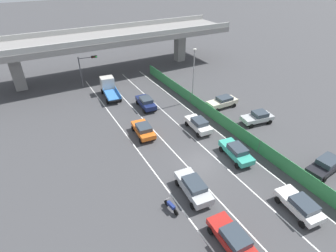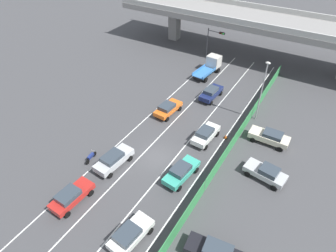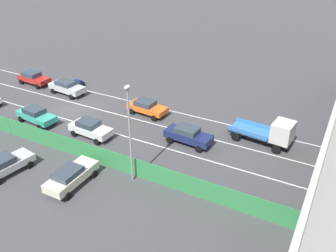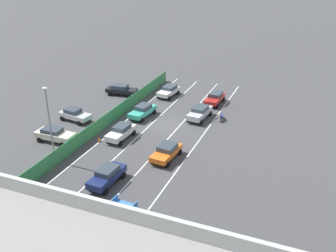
{
  "view_description": "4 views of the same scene",
  "coord_description": "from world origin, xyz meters",
  "px_view_note": "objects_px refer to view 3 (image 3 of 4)",
  "views": [
    {
      "loc": [
        -14.26,
        -18.17,
        18.98
      ],
      "look_at": [
        -1.35,
        5.24,
        2.24
      ],
      "focal_mm": 28.71,
      "sensor_mm": 36.0,
      "label": 1
    },
    {
      "loc": [
        13.43,
        -19.88,
        23.71
      ],
      "look_at": [
        -0.91,
        3.91,
        1.59
      ],
      "focal_mm": 31.58,
      "sensor_mm": 36.0,
      "label": 2
    },
    {
      "loc": [
        26.66,
        26.65,
        18.12
      ],
      "look_at": [
        -0.68,
        11.98,
        0.87
      ],
      "focal_mm": 38.85,
      "sensor_mm": 36.0,
      "label": 3
    },
    {
      "loc": [
        -17.03,
        41.06,
        20.56
      ],
      "look_at": [
        -1.63,
        3.24,
        1.5
      ],
      "focal_mm": 41.36,
      "sensor_mm": 36.0,
      "label": 4
    }
  ],
  "objects_px": {
    "car_taxi_teal": "(36,115)",
    "traffic_cone": "(91,148)",
    "car_sedan_navy": "(188,135)",
    "flatbed_truck_blue": "(273,133)",
    "car_hatchback_white": "(90,128)",
    "street_lamp": "(130,127)",
    "car_taxi_orange": "(147,107)",
    "parked_wagon_silver": "(6,164)",
    "car_sedan_silver": "(67,87)",
    "parked_sedan_cream": "(71,176)",
    "car_sedan_red": "(33,78)",
    "motorcycle": "(78,82)"
  },
  "relations": [
    {
      "from": "flatbed_truck_blue",
      "to": "traffic_cone",
      "type": "bearing_deg",
      "value": -58.83
    },
    {
      "from": "motorcycle",
      "to": "car_taxi_teal",
      "type": "bearing_deg",
      "value": 16.42
    },
    {
      "from": "car_sedan_navy",
      "to": "parked_wagon_silver",
      "type": "height_order",
      "value": "car_sedan_navy"
    },
    {
      "from": "car_taxi_teal",
      "to": "traffic_cone",
      "type": "xyz_separation_m",
      "value": [
        1.59,
        8.37,
        -0.63
      ]
    },
    {
      "from": "car_taxi_teal",
      "to": "parked_sedan_cream",
      "type": "relative_size",
      "value": 1.02
    },
    {
      "from": "car_sedan_navy",
      "to": "flatbed_truck_blue",
      "type": "xyz_separation_m",
      "value": [
        -3.31,
        7.02,
        0.44
      ]
    },
    {
      "from": "car_taxi_orange",
      "to": "traffic_cone",
      "type": "distance_m",
      "value": 8.75
    },
    {
      "from": "parked_wagon_silver",
      "to": "parked_sedan_cream",
      "type": "relative_size",
      "value": 0.97
    },
    {
      "from": "car_taxi_orange",
      "to": "car_sedan_navy",
      "type": "xyz_separation_m",
      "value": [
        3.38,
        6.54,
        0.05
      ]
    },
    {
      "from": "parked_sedan_cream",
      "to": "car_sedan_silver",
      "type": "bearing_deg",
      "value": -137.07
    },
    {
      "from": "car_sedan_navy",
      "to": "parked_sedan_cream",
      "type": "relative_size",
      "value": 0.99
    },
    {
      "from": "street_lamp",
      "to": "car_sedan_navy",
      "type": "bearing_deg",
      "value": 168.04
    },
    {
      "from": "car_sedan_silver",
      "to": "parked_sedan_cream",
      "type": "distance_m",
      "value": 18.38
    },
    {
      "from": "flatbed_truck_blue",
      "to": "car_sedan_red",
      "type": "bearing_deg",
      "value": -90.85
    },
    {
      "from": "car_taxi_teal",
      "to": "street_lamp",
      "type": "xyz_separation_m",
      "value": [
        3.45,
        14.1,
        4.02
      ]
    },
    {
      "from": "flatbed_truck_blue",
      "to": "car_taxi_teal",
      "type": "bearing_deg",
      "value": -72.7
    },
    {
      "from": "car_taxi_orange",
      "to": "parked_wagon_silver",
      "type": "distance_m",
      "value": 15.43
    },
    {
      "from": "car_taxi_teal",
      "to": "parked_sedan_cream",
      "type": "xyz_separation_m",
      "value": [
        6.3,
        10.27,
        0.02
      ]
    },
    {
      "from": "car_taxi_teal",
      "to": "street_lamp",
      "type": "distance_m",
      "value": 15.06
    },
    {
      "from": "car_hatchback_white",
      "to": "flatbed_truck_blue",
      "type": "distance_m",
      "value": 17.23
    },
    {
      "from": "traffic_cone",
      "to": "motorcycle",
      "type": "bearing_deg",
      "value": -135.55
    },
    {
      "from": "car_hatchback_white",
      "to": "motorcycle",
      "type": "bearing_deg",
      "value": -134.5
    },
    {
      "from": "car_taxi_orange",
      "to": "car_taxi_teal",
      "type": "distance_m",
      "value": 11.54
    },
    {
      "from": "parked_wagon_silver",
      "to": "parked_sedan_cream",
      "type": "distance_m",
      "value": 5.98
    },
    {
      "from": "car_taxi_teal",
      "to": "parked_sedan_cream",
      "type": "height_order",
      "value": "parked_sedan_cream"
    },
    {
      "from": "car_sedan_silver",
      "to": "parked_wagon_silver",
      "type": "relative_size",
      "value": 1.07
    },
    {
      "from": "motorcycle",
      "to": "parked_sedan_cream",
      "type": "distance_m",
      "value": 20.92
    },
    {
      "from": "motorcycle",
      "to": "street_lamp",
      "type": "xyz_separation_m",
      "value": [
        13.38,
        17.02,
        4.46
      ]
    },
    {
      "from": "car_sedan_red",
      "to": "parked_sedan_cream",
      "type": "relative_size",
      "value": 0.97
    },
    {
      "from": "car_sedan_navy",
      "to": "car_sedan_red",
      "type": "xyz_separation_m",
      "value": [
        -3.77,
        -23.82,
        -0.03
      ]
    },
    {
      "from": "flatbed_truck_blue",
      "to": "car_sedan_silver",
      "type": "bearing_deg",
      "value": -90.23
    },
    {
      "from": "car_sedan_silver",
      "to": "street_lamp",
      "type": "distance_m",
      "value": 19.89
    },
    {
      "from": "motorcycle",
      "to": "street_lamp",
      "type": "bearing_deg",
      "value": 51.84
    },
    {
      "from": "flatbed_truck_blue",
      "to": "car_sedan_navy",
      "type": "bearing_deg",
      "value": -64.74
    },
    {
      "from": "car_sedan_navy",
      "to": "parked_sedan_cream",
      "type": "distance_m",
      "value": 11.38
    },
    {
      "from": "parked_wagon_silver",
      "to": "motorcycle",
      "type": "bearing_deg",
      "value": -157.22
    },
    {
      "from": "car_sedan_navy",
      "to": "street_lamp",
      "type": "relative_size",
      "value": 0.56
    },
    {
      "from": "car_sedan_navy",
      "to": "car_hatchback_white",
      "type": "distance_m",
      "value": 9.47
    },
    {
      "from": "car_taxi_teal",
      "to": "motorcycle",
      "type": "bearing_deg",
      "value": -163.58
    },
    {
      "from": "car_sedan_navy",
      "to": "street_lamp",
      "type": "distance_m",
      "value": 8.37
    },
    {
      "from": "car_taxi_orange",
      "to": "motorcycle",
      "type": "height_order",
      "value": "car_taxi_orange"
    },
    {
      "from": "flatbed_truck_blue",
      "to": "parked_sedan_cream",
      "type": "bearing_deg",
      "value": -42.82
    },
    {
      "from": "parked_wagon_silver",
      "to": "street_lamp",
      "type": "relative_size",
      "value": 0.55
    },
    {
      "from": "car_taxi_orange",
      "to": "car_sedan_red",
      "type": "xyz_separation_m",
      "value": [
        -0.39,
        -17.28,
        0.02
      ]
    },
    {
      "from": "car_taxi_teal",
      "to": "motorcycle",
      "type": "distance_m",
      "value": 10.35
    },
    {
      "from": "parked_sedan_cream",
      "to": "street_lamp",
      "type": "xyz_separation_m",
      "value": [
        -2.85,
        3.83,
        4.0
      ]
    },
    {
      "from": "car_taxi_orange",
      "to": "traffic_cone",
      "type": "xyz_separation_m",
      "value": [
        8.7,
        -0.72,
        -0.6
      ]
    },
    {
      "from": "flatbed_truck_blue",
      "to": "parked_wagon_silver",
      "type": "bearing_deg",
      "value": -51.21
    },
    {
      "from": "car_sedan_red",
      "to": "traffic_cone",
      "type": "distance_m",
      "value": 18.9
    },
    {
      "from": "street_lamp",
      "to": "car_sedan_silver",
      "type": "bearing_deg",
      "value": -122.98
    }
  ]
}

